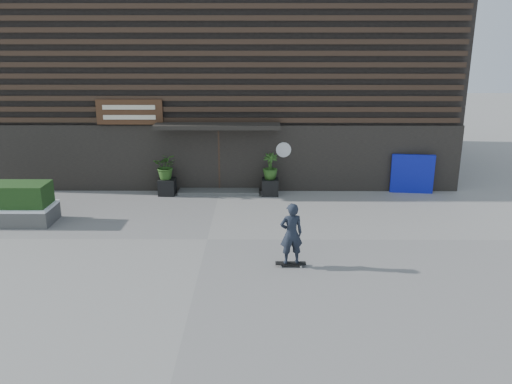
{
  "coord_description": "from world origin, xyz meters",
  "views": [
    {
      "loc": [
        1.5,
        -13.92,
        5.65
      ],
      "look_at": [
        1.4,
        1.11,
        1.1
      ],
      "focal_mm": 36.34,
      "sensor_mm": 36.0,
      "label": 1
    }
  ],
  "objects_px": {
    "planter_pot_left": "(167,187)",
    "skateboarder": "(291,234)",
    "planter_pot_right": "(270,187)",
    "blue_tarp": "(412,174)"
  },
  "relations": [
    {
      "from": "planter_pot_left",
      "to": "blue_tarp",
      "type": "height_order",
      "value": "blue_tarp"
    },
    {
      "from": "planter_pot_right",
      "to": "skateboarder",
      "type": "xyz_separation_m",
      "value": [
        0.41,
        -6.21,
        0.59
      ]
    },
    {
      "from": "planter_pot_right",
      "to": "blue_tarp",
      "type": "relative_size",
      "value": 0.39
    },
    {
      "from": "planter_pot_right",
      "to": "skateboarder",
      "type": "bearing_deg",
      "value": -86.25
    },
    {
      "from": "planter_pot_left",
      "to": "blue_tarp",
      "type": "bearing_deg",
      "value": 1.89
    },
    {
      "from": "blue_tarp",
      "to": "planter_pot_right",
      "type": "bearing_deg",
      "value": -170.24
    },
    {
      "from": "planter_pot_right",
      "to": "blue_tarp",
      "type": "xyz_separation_m",
      "value": [
        5.29,
        0.3,
        0.43
      ]
    },
    {
      "from": "planter_pot_left",
      "to": "skateboarder",
      "type": "relative_size",
      "value": 0.35
    },
    {
      "from": "planter_pot_right",
      "to": "blue_tarp",
      "type": "height_order",
      "value": "blue_tarp"
    },
    {
      "from": "planter_pot_right",
      "to": "blue_tarp",
      "type": "distance_m",
      "value": 5.32
    }
  ]
}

